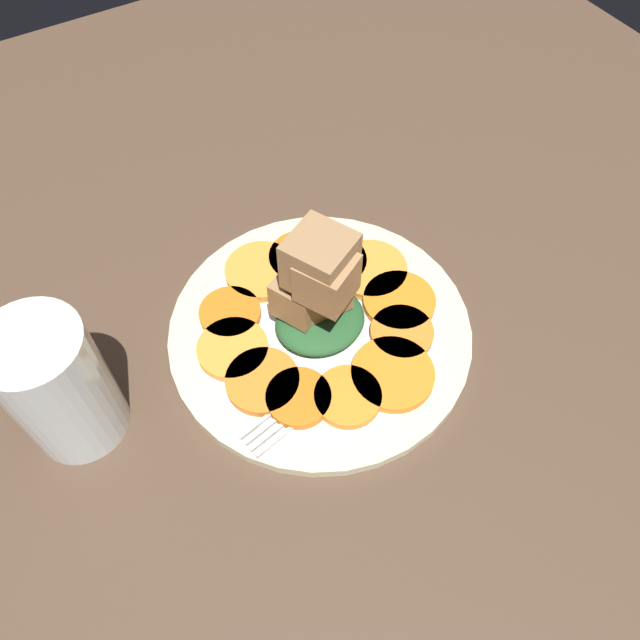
# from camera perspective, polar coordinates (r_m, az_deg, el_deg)

# --- Properties ---
(table_slab) EXTENTS (1.20, 1.20, 0.02)m
(table_slab) POSITION_cam_1_polar(r_m,az_deg,el_deg) (0.56, 0.00, -1.80)
(table_slab) COLOR #4C3828
(table_slab) RESTS_ON ground
(plate) EXTENTS (0.26, 0.26, 0.01)m
(plate) POSITION_cam_1_polar(r_m,az_deg,el_deg) (0.55, 0.00, -0.94)
(plate) COLOR beige
(plate) RESTS_ON table_slab
(carrot_slice_0) EXTENTS (0.07, 0.07, 0.01)m
(carrot_slice_0) POSITION_cam_1_polar(r_m,az_deg,el_deg) (0.58, 4.67, 4.60)
(carrot_slice_0) COLOR orange
(carrot_slice_0) RESTS_ON plate
(carrot_slice_1) EXTENTS (0.06, 0.06, 0.01)m
(carrot_slice_1) POSITION_cam_1_polar(r_m,az_deg,el_deg) (0.58, 1.09, 5.37)
(carrot_slice_1) COLOR orange
(carrot_slice_1) RESTS_ON plate
(carrot_slice_2) EXTENTS (0.06, 0.06, 0.01)m
(carrot_slice_2) POSITION_cam_1_polar(r_m,az_deg,el_deg) (0.58, -1.60, 5.70)
(carrot_slice_2) COLOR orange
(carrot_slice_2) RESTS_ON plate
(carrot_slice_3) EXTENTS (0.07, 0.07, 0.01)m
(carrot_slice_3) POSITION_cam_1_polar(r_m,az_deg,el_deg) (0.57, -5.40, 4.49)
(carrot_slice_3) COLOR orange
(carrot_slice_3) RESTS_ON plate
(carrot_slice_4) EXTENTS (0.05, 0.05, 0.01)m
(carrot_slice_4) POSITION_cam_1_polar(r_m,az_deg,el_deg) (0.55, -8.22, 0.63)
(carrot_slice_4) COLOR orange
(carrot_slice_4) RESTS_ON plate
(carrot_slice_5) EXTENTS (0.06, 0.06, 0.01)m
(carrot_slice_5) POSITION_cam_1_polar(r_m,az_deg,el_deg) (0.53, -7.97, -2.63)
(carrot_slice_5) COLOR orange
(carrot_slice_5) RESTS_ON plate
(carrot_slice_6) EXTENTS (0.06, 0.06, 0.01)m
(carrot_slice_6) POSITION_cam_1_polar(r_m,az_deg,el_deg) (0.51, -5.28, -5.58)
(carrot_slice_6) COLOR orange
(carrot_slice_6) RESTS_ON plate
(carrot_slice_7) EXTENTS (0.05, 0.05, 0.01)m
(carrot_slice_7) POSITION_cam_1_polar(r_m,az_deg,el_deg) (0.50, -1.97, -7.12)
(carrot_slice_7) COLOR orange
(carrot_slice_7) RESTS_ON plate
(carrot_slice_8) EXTENTS (0.05, 0.05, 0.01)m
(carrot_slice_8) POSITION_cam_1_polar(r_m,az_deg,el_deg) (0.50, 2.55, -7.02)
(carrot_slice_8) COLOR orange
(carrot_slice_8) RESTS_ON plate
(carrot_slice_9) EXTENTS (0.07, 0.07, 0.01)m
(carrot_slice_9) POSITION_cam_1_polar(r_m,az_deg,el_deg) (0.51, 6.65, -4.91)
(carrot_slice_9) COLOR orange
(carrot_slice_9) RESTS_ON plate
(carrot_slice_10) EXTENTS (0.05, 0.05, 0.01)m
(carrot_slice_10) POSITION_cam_1_polar(r_m,az_deg,el_deg) (0.54, 7.49, -1.18)
(carrot_slice_10) COLOR orange
(carrot_slice_10) RESTS_ON plate
(carrot_slice_11) EXTENTS (0.06, 0.06, 0.01)m
(carrot_slice_11) POSITION_cam_1_polar(r_m,az_deg,el_deg) (0.56, 7.24, 1.70)
(carrot_slice_11) COLOR orange
(carrot_slice_11) RESTS_ON plate
(center_pile) EXTENTS (0.08, 0.07, 0.11)m
(center_pile) POSITION_cam_1_polar(r_m,az_deg,el_deg) (0.50, -0.10, 2.71)
(center_pile) COLOR #235128
(center_pile) RESTS_ON plate
(fork) EXTENTS (0.19, 0.05, 0.00)m
(fork) POSITION_cam_1_polar(r_m,az_deg,el_deg) (0.51, 1.18, -5.50)
(fork) COLOR #B2B2B7
(fork) RESTS_ON plate
(water_glass) EXTENTS (0.07, 0.07, 0.12)m
(water_glass) POSITION_cam_1_polar(r_m,az_deg,el_deg) (0.49, -22.81, -5.60)
(water_glass) COLOR silver
(water_glass) RESTS_ON table_slab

